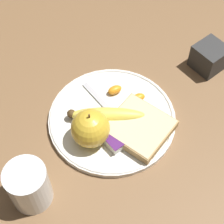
{
  "coord_description": "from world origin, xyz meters",
  "views": [
    {
      "loc": [
        -0.35,
        0.28,
        0.67
      ],
      "look_at": [
        0.0,
        0.0,
        0.03
      ],
      "focal_mm": 60.0,
      "sensor_mm": 36.0,
      "label": 1
    }
  ],
  "objects_px": {
    "juice_glass": "(29,186)",
    "jam_packet": "(115,141)",
    "plate": "(112,118)",
    "fork": "(110,112)",
    "banana": "(106,114)",
    "condiment_caddy": "(209,57)",
    "bread_slice": "(139,127)",
    "apple": "(90,128)"
  },
  "relations": [
    {
      "from": "plate",
      "to": "jam_packet",
      "type": "relative_size",
      "value": 6.29
    },
    {
      "from": "jam_packet",
      "to": "plate",
      "type": "bearing_deg",
      "value": -33.42
    },
    {
      "from": "juice_glass",
      "to": "jam_packet",
      "type": "xyz_separation_m",
      "value": [
        -0.02,
        -0.19,
        -0.02
      ]
    },
    {
      "from": "plate",
      "to": "condiment_caddy",
      "type": "xyz_separation_m",
      "value": [
        -0.02,
        -0.27,
        0.02
      ]
    },
    {
      "from": "plate",
      "to": "fork",
      "type": "height_order",
      "value": "fork"
    },
    {
      "from": "apple",
      "to": "condiment_caddy",
      "type": "distance_m",
      "value": 0.34
    },
    {
      "from": "banana",
      "to": "bread_slice",
      "type": "relative_size",
      "value": 1.0
    },
    {
      "from": "bread_slice",
      "to": "condiment_caddy",
      "type": "bearing_deg",
      "value": -81.25
    },
    {
      "from": "bread_slice",
      "to": "plate",
      "type": "bearing_deg",
      "value": 20.79
    },
    {
      "from": "juice_glass",
      "to": "banana",
      "type": "xyz_separation_m",
      "value": [
        0.04,
        -0.21,
        -0.02
      ]
    },
    {
      "from": "juice_glass",
      "to": "bread_slice",
      "type": "height_order",
      "value": "juice_glass"
    },
    {
      "from": "plate",
      "to": "fork",
      "type": "xyz_separation_m",
      "value": [
        0.01,
        -0.01,
        0.01
      ]
    },
    {
      "from": "bread_slice",
      "to": "juice_glass",
      "type": "bearing_deg",
      "value": 85.11
    },
    {
      "from": "apple",
      "to": "juice_glass",
      "type": "bearing_deg",
      "value": 99.13
    },
    {
      "from": "apple",
      "to": "bread_slice",
      "type": "height_order",
      "value": "apple"
    },
    {
      "from": "juice_glass",
      "to": "fork",
      "type": "xyz_separation_m",
      "value": [
        0.05,
        -0.23,
        -0.03
      ]
    },
    {
      "from": "bread_slice",
      "to": "jam_packet",
      "type": "relative_size",
      "value": 3.34
    },
    {
      "from": "fork",
      "to": "condiment_caddy",
      "type": "relative_size",
      "value": 2.42
    },
    {
      "from": "bread_slice",
      "to": "condiment_caddy",
      "type": "relative_size",
      "value": 2.15
    },
    {
      "from": "plate",
      "to": "apple",
      "type": "distance_m",
      "value": 0.08
    },
    {
      "from": "apple",
      "to": "jam_packet",
      "type": "relative_size",
      "value": 2.01
    },
    {
      "from": "plate",
      "to": "banana",
      "type": "relative_size",
      "value": 1.88
    },
    {
      "from": "condiment_caddy",
      "to": "bread_slice",
      "type": "bearing_deg",
      "value": 98.75
    },
    {
      "from": "jam_packet",
      "to": "condiment_caddy",
      "type": "bearing_deg",
      "value": -83.84
    },
    {
      "from": "juice_glass",
      "to": "apple",
      "type": "bearing_deg",
      "value": -80.87
    },
    {
      "from": "apple",
      "to": "condiment_caddy",
      "type": "bearing_deg",
      "value": -91.3
    },
    {
      "from": "juice_glass",
      "to": "fork",
      "type": "relative_size",
      "value": 0.58
    },
    {
      "from": "condiment_caddy",
      "to": "fork",
      "type": "bearing_deg",
      "value": 82.74
    },
    {
      "from": "bread_slice",
      "to": "fork",
      "type": "distance_m",
      "value": 0.08
    },
    {
      "from": "fork",
      "to": "juice_glass",
      "type": "bearing_deg",
      "value": -75.77
    },
    {
      "from": "juice_glass",
      "to": "apple",
      "type": "xyz_separation_m",
      "value": [
        0.03,
        -0.16,
        0.01
      ]
    },
    {
      "from": "plate",
      "to": "banana",
      "type": "xyz_separation_m",
      "value": [
        0.01,
        0.01,
        0.02
      ]
    },
    {
      "from": "bread_slice",
      "to": "jam_packet",
      "type": "distance_m",
      "value": 0.06
    },
    {
      "from": "apple",
      "to": "jam_packet",
      "type": "bearing_deg",
      "value": -144.11
    },
    {
      "from": "apple",
      "to": "fork",
      "type": "bearing_deg",
      "value": -69.89
    },
    {
      "from": "plate",
      "to": "jam_packet",
      "type": "height_order",
      "value": "jam_packet"
    },
    {
      "from": "bread_slice",
      "to": "fork",
      "type": "height_order",
      "value": "bread_slice"
    },
    {
      "from": "juice_glass",
      "to": "banana",
      "type": "relative_size",
      "value": 0.65
    },
    {
      "from": "banana",
      "to": "condiment_caddy",
      "type": "distance_m",
      "value": 0.29
    },
    {
      "from": "condiment_caddy",
      "to": "plate",
      "type": "bearing_deg",
      "value": 85.54
    },
    {
      "from": "juice_glass",
      "to": "jam_packet",
      "type": "height_order",
      "value": "juice_glass"
    },
    {
      "from": "bread_slice",
      "to": "condiment_caddy",
      "type": "height_order",
      "value": "condiment_caddy"
    }
  ]
}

